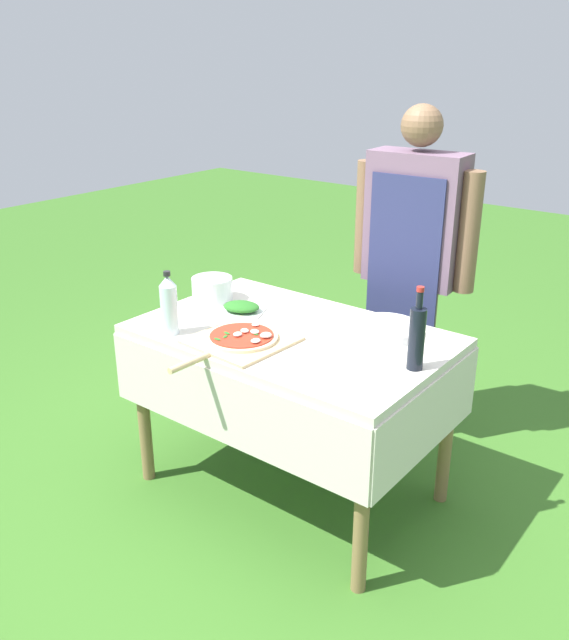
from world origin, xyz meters
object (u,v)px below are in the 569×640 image
(mixing_tub, at_px, (212,289))
(water_bottle, at_px, (169,305))
(plate_stack, at_px, (386,329))
(pizza_on_peel, at_px, (240,339))
(herb_container, at_px, (241,308))
(person_cook, at_px, (413,252))
(prep_table, at_px, (292,356))
(oil_bottle, at_px, (417,337))

(mixing_tub, bearing_deg, water_bottle, -70.61)
(plate_stack, bearing_deg, pizza_on_peel, -132.80)
(pizza_on_peel, height_order, mixing_tub, mixing_tub)
(water_bottle, height_order, herb_container, water_bottle)
(person_cook, bearing_deg, prep_table, 75.94)
(person_cook, height_order, herb_container, person_cook)
(mixing_tub, bearing_deg, pizza_on_peel, -34.20)
(person_cook, height_order, water_bottle, person_cook)
(water_bottle, xyz_separation_m, herb_container, (0.07, 0.33, -0.10))
(person_cook, xyz_separation_m, herb_container, (-0.43, -0.67, -0.16))
(prep_table, height_order, plate_stack, plate_stack)
(prep_table, xyz_separation_m, person_cook, (0.14, 0.70, 0.29))
(herb_container, relative_size, mixing_tub, 1.23)
(person_cook, distance_m, oil_bottle, 0.81)
(person_cook, bearing_deg, pizza_on_peel, 73.03)
(oil_bottle, xyz_separation_m, herb_container, (-0.82, 0.03, -0.10))
(pizza_on_peel, distance_m, herb_container, 0.31)
(prep_table, distance_m, water_bottle, 0.52)
(prep_table, xyz_separation_m, plate_stack, (0.29, 0.21, 0.12))
(prep_table, bearing_deg, water_bottle, -140.04)
(herb_container, xyz_separation_m, mixing_tub, (-0.20, 0.04, 0.03))
(pizza_on_peel, relative_size, water_bottle, 2.10)
(pizza_on_peel, height_order, oil_bottle, oil_bottle)
(herb_container, bearing_deg, water_bottle, -101.60)
(prep_table, distance_m, mixing_tub, 0.52)
(plate_stack, bearing_deg, prep_table, -144.40)
(oil_bottle, relative_size, water_bottle, 1.18)
(pizza_on_peel, bearing_deg, plate_stack, 50.37)
(oil_bottle, bearing_deg, water_bottle, -161.19)
(pizza_on_peel, relative_size, herb_container, 2.43)
(pizza_on_peel, bearing_deg, oil_bottle, 21.46)
(water_bottle, distance_m, plate_stack, 0.84)
(pizza_on_peel, relative_size, plate_stack, 1.92)
(mixing_tub, bearing_deg, prep_table, -8.30)
(person_cook, xyz_separation_m, oil_bottle, (0.39, -0.70, -0.07))
(herb_container, bearing_deg, pizza_on_peel, -49.45)
(oil_bottle, bearing_deg, pizza_on_peel, -161.70)
(prep_table, distance_m, herb_container, 0.32)
(oil_bottle, distance_m, herb_container, 0.83)
(water_bottle, bearing_deg, oil_bottle, 18.81)
(pizza_on_peel, distance_m, mixing_tub, 0.49)
(oil_bottle, distance_m, water_bottle, 0.94)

